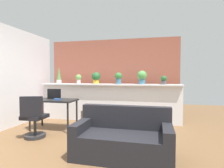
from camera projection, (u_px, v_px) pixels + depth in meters
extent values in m
plane|color=brown|center=(82.00, 146.00, 3.44)|extent=(12.00, 12.00, 0.00)
cube|color=silver|center=(108.00, 103.00, 5.36)|extent=(4.13, 0.16, 1.07)
cube|color=silver|center=(108.00, 84.00, 5.30)|extent=(4.13, 0.33, 0.04)
cube|color=#9E5442|center=(113.00, 79.00, 5.92)|extent=(4.13, 0.10, 2.50)
cylinder|color=silver|center=(59.00, 82.00, 5.64)|extent=(0.14, 0.14, 0.11)
sphere|color=#4C9347|center=(59.00, 79.00, 5.63)|extent=(0.12, 0.12, 0.12)
cone|color=#4C9347|center=(59.00, 72.00, 5.62)|extent=(0.10, 0.10, 0.33)
cylinder|color=silver|center=(79.00, 82.00, 5.50)|extent=(0.11, 0.11, 0.12)
sphere|color=#669E4C|center=(79.00, 77.00, 5.49)|extent=(0.18, 0.18, 0.18)
cylinder|color=gold|center=(96.00, 82.00, 5.35)|extent=(0.17, 0.17, 0.11)
sphere|color=#235B2D|center=(96.00, 77.00, 5.34)|extent=(0.26, 0.26, 0.26)
cylinder|color=#386B84|center=(118.00, 81.00, 5.22)|extent=(0.14, 0.14, 0.15)
sphere|color=#2D7033|center=(118.00, 76.00, 5.21)|extent=(0.20, 0.20, 0.20)
cylinder|color=#386B84|center=(142.00, 82.00, 5.09)|extent=(0.18, 0.18, 0.14)
sphere|color=#4C9347|center=(142.00, 75.00, 5.08)|extent=(0.27, 0.27, 0.27)
cylinder|color=#4C4C51|center=(164.00, 83.00, 4.92)|extent=(0.13, 0.13, 0.09)
sphere|color=#235B2D|center=(164.00, 79.00, 4.91)|extent=(0.16, 0.16, 0.16)
cylinder|color=black|center=(30.00, 116.00, 4.41)|extent=(0.04, 0.04, 0.71)
cylinder|color=black|center=(68.00, 118.00, 4.19)|extent=(0.04, 0.04, 0.71)
cylinder|color=black|center=(42.00, 112.00, 4.90)|extent=(0.04, 0.04, 0.71)
cylinder|color=black|center=(77.00, 114.00, 4.67)|extent=(0.04, 0.04, 0.71)
cube|color=black|center=(54.00, 100.00, 4.53)|extent=(1.10, 0.60, 0.04)
cube|color=black|center=(54.00, 94.00, 4.61)|extent=(0.36, 0.04, 0.25)
cylinder|color=#262628|center=(35.00, 136.00, 3.95)|extent=(0.44, 0.44, 0.07)
cylinder|color=#333333|center=(35.00, 126.00, 3.94)|extent=(0.06, 0.06, 0.34)
cube|color=black|center=(35.00, 117.00, 3.93)|extent=(0.44, 0.44, 0.08)
cube|color=black|center=(31.00, 107.00, 3.73)|extent=(0.44, 0.19, 0.42)
cube|color=#4C4238|center=(92.00, 120.00, 4.47)|extent=(0.40, 0.40, 0.50)
cube|color=black|center=(89.00, 122.00, 4.28)|extent=(0.28, 0.04, 0.28)
cylinder|color=#2D2D33|center=(91.00, 107.00, 4.48)|extent=(0.09, 0.09, 0.13)
cube|color=#2D4C8C|center=(57.00, 99.00, 4.36)|extent=(0.15, 0.11, 0.04)
cube|color=black|center=(122.00, 145.00, 2.95)|extent=(1.57, 0.78, 0.40)
cube|color=black|center=(125.00, 117.00, 3.22)|extent=(1.56, 0.18, 0.40)
cube|color=black|center=(82.00, 126.00, 3.10)|extent=(0.17, 0.76, 0.16)
cube|color=black|center=(168.00, 131.00, 2.77)|extent=(0.17, 0.76, 0.16)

